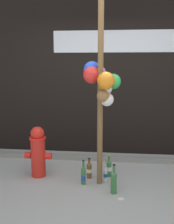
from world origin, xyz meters
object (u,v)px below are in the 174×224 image
Objects in this scene: bottle_0 at (114,179)px; bottle_1 at (106,174)px; bottle_3 at (89,170)px; bottle_4 at (109,168)px; bottle_2 at (83,175)px; bottle_5 at (114,182)px; memorial_post at (101,66)px; fire_hydrant at (38,151)px.

bottle_0 is 1.13× the size of bottle_1.
bottle_3 is (-0.25, 0.11, 0.01)m from bottle_1.
bottle_2 is at bearing -139.06° from bottle_4.
bottle_5 reaches higher than bottle_4.
memorial_post is 1.52m from bottle_5.
memorial_post is 1.52m from bottle_2.
fire_hydrant is at bearing 170.99° from memorial_post.
bottle_3 is (-0.16, 0.15, -1.51)m from memorial_post.
bottle_4 reaches higher than bottle_0.
fire_hydrant reaches higher than bottle_1.
bottle_0 is at bearing -36.65° from bottle_3.
bottle_4 is (0.35, 0.30, 0.00)m from bottle_2.
bottle_1 is at bearing 27.36° from memorial_post.
bottle_5 reaches higher than bottle_1.
bottle_3 is at bearing 155.52° from bottle_1.
memorial_post is 7.63× the size of bottle_5.
bottle_5 is at bearing -27.27° from bottle_2.
bottle_2 is (-0.23, -0.06, -1.51)m from memorial_post.
bottle_0 is 0.37m from bottle_4.
fire_hydrant is (-0.93, 0.15, -1.25)m from memorial_post.
bottle_3 is at bearing 130.06° from bottle_5.
bottle_4 is at bearing 62.90° from memorial_post.
bottle_4 is (1.06, 0.10, -0.25)m from fire_hydrant.
fire_hydrant is 0.78m from bottle_2.
bottle_4 is at bearing 77.73° from bottle_1.
bottle_1 is (0.08, 0.04, -1.52)m from memorial_post.
memorial_post is 1.57m from fire_hydrant.
bottle_3 is (0.06, 0.21, -0.01)m from bottle_2.
bottle_5 is at bearing -81.88° from bottle_4.
bottle_2 is at bearing -165.00° from memorial_post.
bottle_1 is 0.96× the size of bottle_3.
fire_hydrant is 1.20m from bottle_0.
fire_hydrant is 1.05m from bottle_1.
memorial_post is 9.00× the size of bottle_4.
memorial_post is at bearing -9.01° from fire_hydrant.
bottle_3 is 0.30m from bottle_4.
bottle_1 is at bearing -24.48° from bottle_3.
fire_hydrant is 2.61× the size of bottle_1.
bottle_3 is 0.57m from bottle_5.
bottle_5 is (0.07, -0.52, 0.03)m from bottle_4.
bottle_1 is 0.82× the size of bottle_2.
bottle_0 is (0.20, -0.12, -1.52)m from memorial_post.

